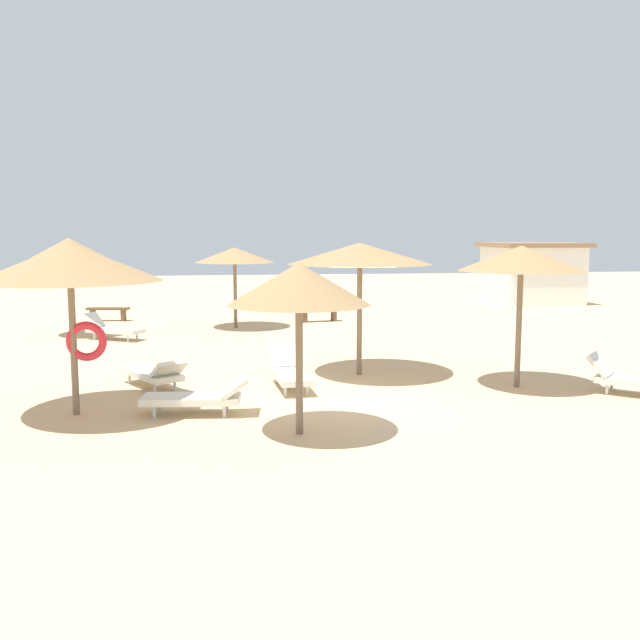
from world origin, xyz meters
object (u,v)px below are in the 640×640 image
object	(u,v)px
parasol_3	(299,285)
bench_1	(319,312)
lounger_2	(112,329)
lounger_1	(154,373)
lounger_3	(199,397)
parasol_1	(70,263)
parasol_4	(360,254)
beach_cabana	(531,272)
parasol_0	(521,259)
parasol_2	(69,248)
bench_0	(108,311)
lounger_0	(635,379)
lounger_4	(290,372)
parasol_6	(235,255)

from	to	relation	value
parasol_3	bench_1	xyz separation A→B (m)	(2.32, 13.76, -2.03)
lounger_2	bench_1	world-z (taller)	lounger_2
lounger_1	lounger_3	bearing A→B (deg)	-66.58
parasol_1	lounger_2	size ratio (longest dim) A/B	1.62
lounger_3	parasol_4	bearing A→B (deg)	40.54
parasol_4	beach_cabana	xyz separation A→B (m)	(11.10, 14.84, -1.32)
parasol_0	parasol_2	size ratio (longest dim) A/B	0.97
bench_0	beach_cabana	world-z (taller)	beach_cabana
parasol_2	lounger_0	world-z (taller)	parasol_2
lounger_4	lounger_3	bearing A→B (deg)	-133.45
parasol_2	parasol_3	bearing A→B (deg)	-63.37
lounger_0	lounger_3	world-z (taller)	lounger_0
parasol_2	parasol_4	distance (m)	10.49
parasol_3	lounger_2	world-z (taller)	parasol_3
parasol_2	parasol_4	world-z (taller)	parasol_2
parasol_0	parasol_2	bearing A→B (deg)	140.16
parasol_6	lounger_2	distance (m)	4.77
lounger_0	lounger_3	size ratio (longest dim) A/B	0.92
lounger_2	lounger_3	distance (m)	9.50
parasol_3	bench_1	size ratio (longest dim) A/B	1.76
parasol_6	beach_cabana	size ratio (longest dim) A/B	0.67
lounger_3	bench_1	distance (m)	12.96
bench_1	parasol_2	bearing A→B (deg)	-164.82
parasol_4	lounger_3	world-z (taller)	parasol_4
bench_1	lounger_4	bearing A→B (deg)	-101.53
parasol_2	lounger_4	distance (m)	10.47
parasol_6	bench_0	world-z (taller)	parasol_6
parasol_0	parasol_1	world-z (taller)	parasol_1
bench_0	bench_1	xyz separation A→B (m)	(7.57, -1.29, 0.00)
parasol_4	parasol_3	bearing A→B (deg)	-113.05
parasol_6	lounger_4	bearing A→B (deg)	-84.50
parasol_0	lounger_0	world-z (taller)	parasol_0
parasol_1	beach_cabana	distance (m)	24.22
parasol_1	lounger_0	size ratio (longest dim) A/B	1.73
parasol_1	bench_1	world-z (taller)	parasol_1
parasol_0	parasol_3	distance (m)	5.54
parasol_1	lounger_4	world-z (taller)	parasol_1
parasol_1	lounger_2	bearing A→B (deg)	94.56
parasol_1	lounger_0	xyz separation A→B (m)	(10.57, -0.11, -2.33)
parasol_6	lounger_2	bearing A→B (deg)	-150.87
parasol_2	lounger_0	xyz separation A→B (m)	(12.61, -9.93, -2.39)
lounger_3	bench_1	world-z (taller)	lounger_3
parasol_0	bench_1	distance (m)	11.60
lounger_0	beach_cabana	bearing A→B (deg)	70.73
parasol_3	parasol_6	xyz separation A→B (m)	(-0.71, 12.56, 0.05)
parasol_0	beach_cabana	bearing A→B (deg)	63.86
parasol_0	parasol_1	distance (m)	8.65
parasol_1	lounger_1	world-z (taller)	parasol_1
parasol_1	lounger_4	xyz separation A→B (m)	(3.94, 1.57, -2.33)
parasol_2	parasol_6	xyz separation A→B (m)	(5.09, 1.01, -0.27)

